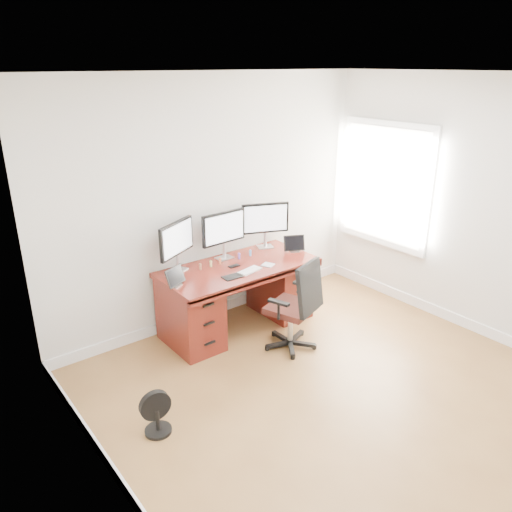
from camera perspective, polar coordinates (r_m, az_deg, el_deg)
ground at (r=4.56m, az=12.20°, el=-16.75°), size 4.50×4.50×0.00m
back_wall at (r=5.48m, az=-4.85°, el=6.15°), size 4.00×0.10×2.70m
right_wall at (r=5.58m, az=25.93°, el=4.35°), size 0.10×4.50×2.70m
desk at (r=5.49m, az=-2.13°, el=-4.36°), size 1.70×0.80×0.75m
office_chair at (r=5.14m, az=4.43°, el=-7.28°), size 0.66×0.66×0.97m
floor_fan at (r=4.21m, az=-11.26°, el=-17.23°), size 0.26×0.22×0.37m
monitor_left at (r=5.13m, az=-9.05°, el=1.79°), size 0.51×0.28×0.53m
monitor_center at (r=5.41m, az=-3.71°, el=3.06°), size 0.55×0.15×0.53m
monitor_right at (r=5.74m, az=1.07°, el=4.17°), size 0.52×0.25×0.53m
tablet_left at (r=4.87m, az=-9.16°, el=-2.48°), size 0.25×0.16×0.19m
tablet_right at (r=5.70m, az=4.44°, el=1.33°), size 0.24×0.17×0.19m
keyboard at (r=5.17m, az=-0.71°, el=-1.68°), size 0.28×0.17×0.01m
trackpad at (r=5.32m, az=1.37°, el=-1.01°), size 0.15×0.15×0.01m
drawing_tablet at (r=5.03m, az=-2.71°, el=-2.39°), size 0.20×0.14×0.01m
phone at (r=5.30m, az=-2.52°, el=-1.15°), size 0.12×0.06×0.01m
figurine_brown at (r=5.23m, az=-6.39°, el=-1.16°), size 0.03×0.03×0.07m
figurine_yellow at (r=5.29m, az=-5.18°, el=-0.83°), size 0.03×0.03×0.07m
figurine_orange at (r=5.35m, az=-4.12°, el=-0.54°), size 0.03×0.03×0.07m
figurine_purple at (r=5.48m, az=-1.95°, el=0.06°), size 0.03×0.03×0.07m
figurine_blue at (r=5.57m, az=-0.66°, el=0.41°), size 0.03×0.03×0.07m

